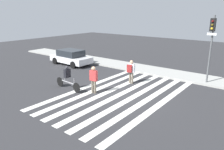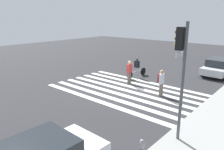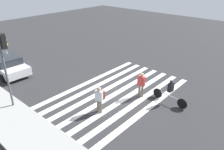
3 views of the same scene
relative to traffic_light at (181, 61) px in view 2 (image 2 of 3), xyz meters
name	(u,v)px [view 2 (image 2 of 3)]	position (x,y,z in m)	size (l,w,h in m)	color
ground_plane	(125,90)	(-3.67, -5.39, -3.33)	(60.00, 60.00, 0.00)	#2D2D30
sidewalk_curb	(222,115)	(-3.67, 0.86, -3.26)	(36.00, 2.50, 0.14)	#9E9E99
crosswalk_stripes	(125,90)	(-3.67, -5.39, -3.33)	(5.67, 10.00, 0.01)	silver
traffic_light	(181,61)	(0.00, 0.00, 0.00)	(0.60, 0.50, 4.76)	#515456
parking_meter	(142,149)	(2.62, 0.08, -2.37)	(0.15, 0.15, 1.29)	#515456
pedestrian_adult_yellow_jacket	(161,81)	(-4.37, -3.04, -2.34)	(0.50, 0.45, 1.69)	#6B6051
pedestrian_adult_blue_shirt	(129,71)	(-5.15, -6.11, -2.35)	(0.50, 0.28, 1.73)	#6B6051
cyclist_far_lane	(137,67)	(-6.95, -6.67, -2.47)	(2.43, 0.42, 1.61)	black
car_parked_far_curb	(219,67)	(-12.16, -1.69, -2.60)	(4.33, 2.07, 1.43)	silver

